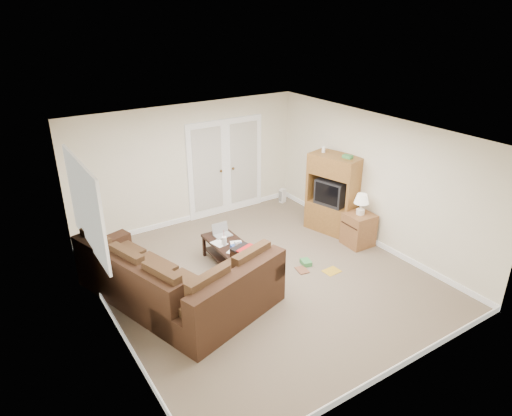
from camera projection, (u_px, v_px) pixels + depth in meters
floor at (262, 277)px, 7.78m from camera, size 5.50×5.50×0.00m
ceiling at (263, 134)px, 6.77m from camera, size 5.00×5.50×0.02m
wall_left at (106, 253)px, 6.04m from camera, size 0.02×5.50×2.50m
wall_right at (374, 181)px, 8.52m from camera, size 0.02×5.50×2.50m
wall_back at (189, 164)px, 9.38m from camera, size 5.00×0.02×2.50m
wall_front at (397, 295)px, 5.17m from camera, size 5.00×0.02×2.50m
baseboards at (262, 275)px, 7.76m from camera, size 5.00×5.50×0.10m
french_doors at (226, 168)px, 9.87m from camera, size 1.80×0.05×2.13m
window_left at (86, 206)px, 6.70m from camera, size 0.05×1.92×1.42m
sectional_sofa at (177, 287)px, 6.90m from camera, size 2.66×3.02×0.89m
coffee_table at (228, 252)px, 8.10m from camera, size 0.55×1.08×0.73m
tv_armoire at (333, 193)px, 9.11m from camera, size 0.79×1.11×1.72m
side_cabinet at (359, 227)px, 8.71m from camera, size 0.52×0.52×1.05m
space_heater at (283, 196)px, 10.69m from camera, size 0.15×0.14×0.33m
floor_magazine at (332, 271)px, 7.96m from camera, size 0.30×0.24×0.01m
floor_greenbox at (306, 262)px, 8.15m from camera, size 0.20×0.24×0.08m
floor_book at (297, 271)px, 7.95m from camera, size 0.23×0.28×0.02m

